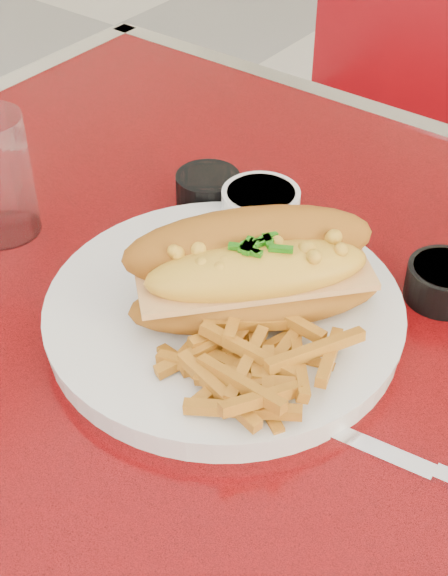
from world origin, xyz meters
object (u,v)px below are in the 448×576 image
Objects in this scene: dinner_plate at (224,313)px; sauce_cup_left at (208,188)px; diner_table at (316,467)px; fork at (322,315)px; gravy_ramekin at (260,209)px; knife at (422,468)px; mac_hoagie at (254,271)px; sauce_cup_right at (444,281)px.

dinner_plate is 4.40× the size of sauce_cup_left.
fork reaches higher than diner_table.
fork is at bearing 150.25° from diner_table.
gravy_ramekin is 0.45× the size of knife.
mac_hoagie is 1.65× the size of fork.
gravy_ramekin is 0.32m from knife.
diner_table is 0.22m from sauce_cup_right.
sauce_cup_left reaches higher than dinner_plate.
sauce_cup_right is at bearing 68.90° from diner_table.
dinner_plate reaches higher than diner_table.
fork is 0.70× the size of knife.
mac_hoagie is at bearing 157.77° from knife.
sauce_cup_right is at bearing 104.60° from knife.
gravy_ramekin is at bearing -176.70° from sauce_cup_right.
mac_hoagie is 0.18m from sauce_cup_right.
gravy_ramekin is 0.19m from sauce_cup_right.
mac_hoagie reaches higher than dinner_plate.
dinner_plate is at bearing 161.10° from mac_hoagie.
fork is (-0.02, 0.01, 0.18)m from diner_table.
gravy_ramekin is at bearing 60.34° from fork.
knife is (0.19, -0.05, -0.06)m from mac_hoagie.
gravy_ramekin reaches higher than fork.
fork is 1.55× the size of gravy_ramekin.
diner_table is at bearing -111.10° from sauce_cup_right.
dinner_plate is 1.86× the size of knife.
sauce_cup_left reaches higher than fork.
sauce_cup_left is 0.26m from sauce_cup_right.
sauce_cup_right is at bearing 1.84° from mac_hoagie.
fork is 0.12m from sauce_cup_right.
sauce_cup_right is (0.05, 0.12, 0.18)m from diner_table.
mac_hoagie reaches higher than diner_table.
mac_hoagie is 0.15m from gravy_ramekin.
sauce_cup_left is 0.42× the size of knife.
knife is (0.13, -0.08, -0.02)m from fork.
diner_table is at bearing 18.30° from dinner_plate.
fork is 0.16m from gravy_ramekin.
gravy_ramekin reaches higher than sauce_cup_left.
knife is (0.26, -0.17, -0.02)m from gravy_ramekin.
sauce_cup_left is 0.38m from knife.
fork is 1.66× the size of sauce_cup_left.
sauce_cup_right is at bearing -22.79° from fork.
sauce_cup_left is at bearing 152.98° from diner_table.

